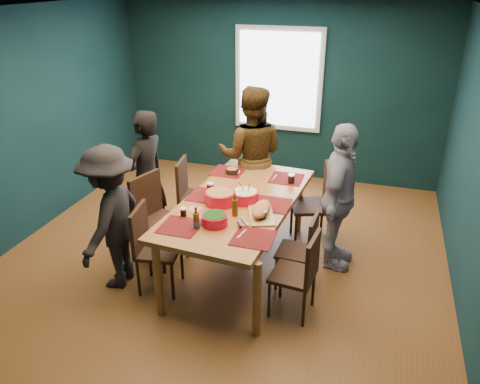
% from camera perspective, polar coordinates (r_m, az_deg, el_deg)
% --- Properties ---
extents(room, '(5.01, 5.01, 2.71)m').
position_cam_1_polar(room, '(5.31, -0.70, 7.12)').
color(room, brown).
rests_on(room, ground).
extents(dining_table, '(1.27, 2.27, 0.83)m').
position_cam_1_polar(dining_table, '(4.99, -0.13, -1.81)').
color(dining_table, '#95542C').
rests_on(dining_table, floor).
extents(chair_left_far, '(0.48, 0.48, 0.94)m').
position_cam_1_polar(chair_left_far, '(5.90, -6.08, 0.25)').
color(chair_left_far, black).
rests_on(chair_left_far, floor).
extents(chair_left_mid, '(0.57, 0.57, 1.01)m').
position_cam_1_polar(chair_left_mid, '(5.32, -10.45, -2.39)').
color(chair_left_mid, black).
rests_on(chair_left_mid, floor).
extents(chair_left_near, '(0.47, 0.47, 0.92)m').
position_cam_1_polar(chair_left_near, '(4.85, -10.91, -6.06)').
color(chair_left_near, black).
rests_on(chair_left_near, floor).
extents(chair_right_far, '(0.57, 0.57, 0.99)m').
position_cam_1_polar(chair_right_far, '(5.65, 9.59, -0.81)').
color(chair_right_far, black).
rests_on(chair_right_far, floor).
extents(chair_right_mid, '(0.39, 0.39, 0.82)m').
position_cam_1_polar(chair_right_mid, '(4.85, 7.76, -6.59)').
color(chair_right_mid, black).
rests_on(chair_right_mid, floor).
extents(chair_right_near, '(0.43, 0.43, 0.87)m').
position_cam_1_polar(chair_right_near, '(4.45, 7.53, -9.34)').
color(chair_right_near, black).
rests_on(chair_right_near, floor).
extents(person_far_left, '(0.51, 0.66, 1.62)m').
position_cam_1_polar(person_far_left, '(5.68, -11.31, 1.79)').
color(person_far_left, black).
rests_on(person_far_left, floor).
extents(person_back, '(0.98, 0.82, 1.79)m').
position_cam_1_polar(person_back, '(6.00, 1.38, 4.43)').
color(person_back, black).
rests_on(person_back, floor).
extents(person_right, '(0.45, 0.99, 1.65)m').
position_cam_1_polar(person_right, '(5.12, 11.96, -0.75)').
color(person_right, white).
rests_on(person_right, floor).
extents(person_near_left, '(0.61, 1.02, 1.53)m').
position_cam_1_polar(person_near_left, '(4.91, -15.45, -3.08)').
color(person_near_left, black).
rests_on(person_near_left, floor).
extents(bowl_salad, '(0.32, 0.32, 0.13)m').
position_cam_1_polar(bowl_salad, '(4.86, -2.43, -0.63)').
color(bowl_salad, red).
rests_on(bowl_salad, dining_table).
extents(bowl_dumpling, '(0.29, 0.29, 0.27)m').
position_cam_1_polar(bowl_dumpling, '(4.90, 0.61, -0.47)').
color(bowl_dumpling, red).
rests_on(bowl_dumpling, dining_table).
extents(bowl_herbs, '(0.25, 0.25, 0.11)m').
position_cam_1_polar(bowl_herbs, '(4.46, -3.10, -3.34)').
color(bowl_herbs, red).
rests_on(bowl_herbs, dining_table).
extents(cutting_board, '(0.39, 0.60, 0.13)m').
position_cam_1_polar(cutting_board, '(4.62, 2.59, -2.25)').
color(cutting_board, tan).
rests_on(cutting_board, dining_table).
extents(small_bowl, '(0.16, 0.16, 0.06)m').
position_cam_1_polar(small_bowl, '(5.61, -0.96, 2.61)').
color(small_bowl, black).
rests_on(small_bowl, dining_table).
extents(beer_bottle_a, '(0.06, 0.06, 0.22)m').
position_cam_1_polar(beer_bottle_a, '(4.40, -5.35, -3.52)').
color(beer_bottle_a, '#4E2D0E').
rests_on(beer_bottle_a, dining_table).
extents(beer_bottle_b, '(0.06, 0.06, 0.24)m').
position_cam_1_polar(beer_bottle_b, '(4.60, -0.64, -1.85)').
color(beer_bottle_b, '#4E2D0E').
rests_on(beer_bottle_b, dining_table).
extents(cola_glass_a, '(0.07, 0.07, 0.09)m').
position_cam_1_polar(cola_glass_a, '(4.64, -6.92, -2.41)').
color(cola_glass_a, black).
rests_on(cola_glass_a, dining_table).
extents(cola_glass_b, '(0.08, 0.08, 0.11)m').
position_cam_1_polar(cola_glass_b, '(4.53, 2.82, -2.81)').
color(cola_glass_b, black).
rests_on(cola_glass_b, dining_table).
extents(cola_glass_c, '(0.08, 0.08, 0.11)m').
position_cam_1_polar(cola_glass_c, '(5.36, 6.27, 1.66)').
color(cola_glass_c, black).
rests_on(cola_glass_c, dining_table).
extents(cola_glass_d, '(0.08, 0.08, 0.12)m').
position_cam_1_polar(cola_glass_d, '(5.10, -3.63, 0.57)').
color(cola_glass_d, black).
rests_on(cola_glass_d, dining_table).
extents(napkin_a, '(0.14, 0.14, 0.00)m').
position_cam_1_polar(napkin_a, '(4.89, 4.04, -1.40)').
color(napkin_a, '#DF6A5E').
rests_on(napkin_a, dining_table).
extents(napkin_b, '(0.17, 0.17, 0.00)m').
position_cam_1_polar(napkin_b, '(4.79, -5.55, -2.07)').
color(napkin_b, '#DF6A5E').
rests_on(napkin_b, dining_table).
extents(napkin_c, '(0.20, 0.20, 0.00)m').
position_cam_1_polar(napkin_c, '(4.27, 1.61, -5.54)').
color(napkin_c, '#DF6A5E').
rests_on(napkin_c, dining_table).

